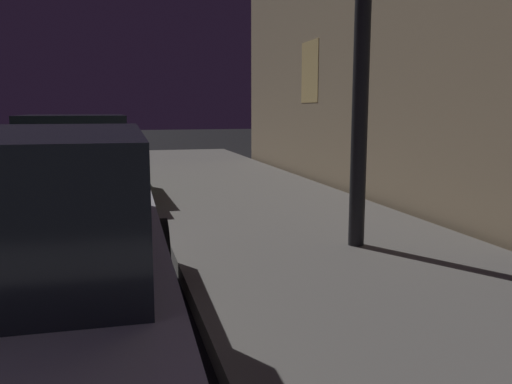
% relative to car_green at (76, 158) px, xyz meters
% --- Properties ---
extents(car_green, '(2.16, 4.47, 1.43)m').
position_rel_car_green_xyz_m(car_green, '(0.00, 0.00, 0.00)').
color(car_green, '#19592D').
rests_on(car_green, ground).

